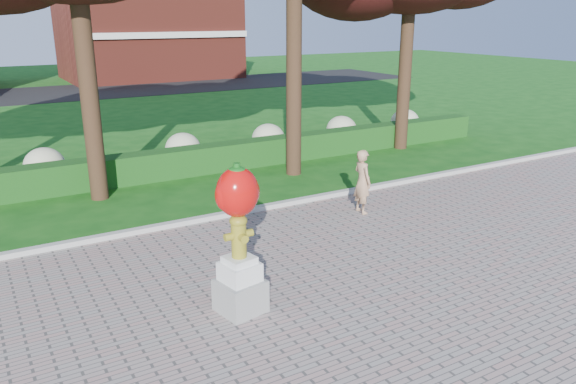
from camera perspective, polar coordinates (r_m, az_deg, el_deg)
The scene contains 9 objects.
ground at distance 10.54m, azimuth -0.48°, elevation -7.74°, with size 100.00×100.00×0.00m, color #124A12.
walkway at distance 7.79m, azimuth 15.10°, elevation -18.27°, with size 40.00×14.00×0.04m, color gray.
curb at distance 13.00m, azimuth -7.07°, elevation -2.50°, with size 40.00×0.18×0.15m, color #ADADA5.
lawn_hedge at distance 16.51m, azimuth -12.66°, elevation 2.73°, with size 24.00×0.70×0.80m, color #134313.
hydrangea_row at distance 17.57m, azimuth -11.93°, elevation 4.16°, with size 20.10×1.10×0.99m.
street at distance 36.86m, azimuth -22.95°, elevation 9.19°, with size 50.00×8.00×0.02m, color black.
building_right at distance 44.17m, azimuth -14.00°, elevation 15.37°, with size 12.00×8.00×6.40m, color maroon.
hydrant_sculpture at distance 8.55m, azimuth -5.03°, elevation -4.43°, with size 0.76×0.76×2.41m.
woman at distance 13.18m, azimuth 7.56°, elevation 1.07°, with size 0.55×0.36×1.52m, color tan.
Camera 1 is at (-4.72, -8.28, 4.50)m, focal length 35.00 mm.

